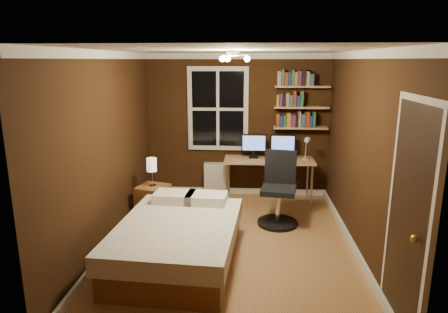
# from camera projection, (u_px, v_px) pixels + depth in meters

# --- Properties ---
(floor) EXTENTS (4.20, 4.20, 0.00)m
(floor) POSITION_uv_depth(u_px,v_px,m) (232.00, 244.00, 5.32)
(floor) COLOR brown
(floor) RESTS_ON ground
(wall_back) EXTENTS (3.20, 0.04, 2.50)m
(wall_back) POSITION_uv_depth(u_px,v_px,m) (238.00, 126.00, 7.06)
(wall_back) COLOR black
(wall_back) RESTS_ON ground
(wall_left) EXTENTS (0.04, 4.20, 2.50)m
(wall_left) POSITION_uv_depth(u_px,v_px,m) (108.00, 151.00, 5.13)
(wall_left) COLOR black
(wall_left) RESTS_ON ground
(wall_right) EXTENTS (0.04, 4.20, 2.50)m
(wall_right) POSITION_uv_depth(u_px,v_px,m) (362.00, 155.00, 4.92)
(wall_right) COLOR black
(wall_right) RESTS_ON ground
(ceiling) EXTENTS (3.20, 4.20, 0.02)m
(ceiling) POSITION_uv_depth(u_px,v_px,m) (233.00, 50.00, 4.73)
(ceiling) COLOR white
(ceiling) RESTS_ON wall_back
(window) EXTENTS (1.06, 0.06, 1.46)m
(window) POSITION_uv_depth(u_px,v_px,m) (218.00, 109.00, 6.98)
(window) COLOR silver
(window) RESTS_ON wall_back
(door) EXTENTS (0.03, 0.82, 2.05)m
(door) POSITION_uv_depth(u_px,v_px,m) (406.00, 221.00, 3.47)
(door) COLOR black
(door) RESTS_ON ground
(door_knob) EXTENTS (0.06, 0.06, 0.06)m
(door_knob) POSITION_uv_depth(u_px,v_px,m) (415.00, 239.00, 3.18)
(door_knob) COLOR #B59033
(door_knob) RESTS_ON door
(ceiling_fixture) EXTENTS (0.44, 0.44, 0.18)m
(ceiling_fixture) POSITION_uv_depth(u_px,v_px,m) (232.00, 59.00, 4.65)
(ceiling_fixture) COLOR beige
(ceiling_fixture) RESTS_ON ceiling
(bookshelf_lower) EXTENTS (0.92, 0.22, 0.03)m
(bookshelf_lower) POSITION_uv_depth(u_px,v_px,m) (300.00, 128.00, 6.87)
(bookshelf_lower) COLOR tan
(bookshelf_lower) RESTS_ON wall_back
(books_row_lower) EXTENTS (0.66, 0.16, 0.23)m
(books_row_lower) POSITION_uv_depth(u_px,v_px,m) (301.00, 120.00, 6.84)
(books_row_lower) COLOR maroon
(books_row_lower) RESTS_ON bookshelf_lower
(bookshelf_middle) EXTENTS (0.92, 0.22, 0.03)m
(bookshelf_middle) POSITION_uv_depth(u_px,v_px,m) (301.00, 107.00, 6.79)
(bookshelf_middle) COLOR tan
(bookshelf_middle) RESTS_ON wall_back
(books_row_middle) EXTENTS (0.48, 0.16, 0.23)m
(books_row_middle) POSITION_uv_depth(u_px,v_px,m) (302.00, 100.00, 6.76)
(books_row_middle) COLOR navy
(books_row_middle) RESTS_ON bookshelf_middle
(bookshelf_upper) EXTENTS (0.92, 0.22, 0.03)m
(bookshelf_upper) POSITION_uv_depth(u_px,v_px,m) (302.00, 87.00, 6.70)
(bookshelf_upper) COLOR tan
(bookshelf_upper) RESTS_ON wall_back
(books_row_upper) EXTENTS (0.60, 0.16, 0.23)m
(books_row_upper) POSITION_uv_depth(u_px,v_px,m) (302.00, 79.00, 6.67)
(books_row_upper) COLOR #29613B
(books_row_upper) RESTS_ON bookshelf_upper
(bed) EXTENTS (1.49, 1.98, 0.64)m
(bed) POSITION_uv_depth(u_px,v_px,m) (178.00, 241.00, 4.78)
(bed) COLOR brown
(bed) RESTS_ON ground
(nightstand) EXTENTS (0.53, 0.53, 0.53)m
(nightstand) POSITION_uv_depth(u_px,v_px,m) (153.00, 202.00, 6.10)
(nightstand) COLOR brown
(nightstand) RESTS_ON ground
(bedside_lamp) EXTENTS (0.15, 0.15, 0.44)m
(bedside_lamp) POSITION_uv_depth(u_px,v_px,m) (152.00, 172.00, 5.99)
(bedside_lamp) COLOR white
(bedside_lamp) RESTS_ON nightstand
(radiator) EXTENTS (0.39, 0.14, 0.59)m
(radiator) POSITION_uv_depth(u_px,v_px,m) (215.00, 179.00, 7.20)
(radiator) COLOR silver
(radiator) RESTS_ON ground
(desk) EXTENTS (1.53, 0.58, 0.73)m
(desk) POSITION_uv_depth(u_px,v_px,m) (269.00, 163.00, 6.86)
(desk) COLOR tan
(desk) RESTS_ON ground
(monitor_left) EXTENTS (0.43, 0.12, 0.42)m
(monitor_left) POSITION_uv_depth(u_px,v_px,m) (254.00, 146.00, 6.89)
(monitor_left) COLOR black
(monitor_left) RESTS_ON desk
(monitor_right) EXTENTS (0.43, 0.12, 0.42)m
(monitor_right) POSITION_uv_depth(u_px,v_px,m) (283.00, 147.00, 6.86)
(monitor_right) COLOR black
(monitor_right) RESTS_ON desk
(desk_lamp) EXTENTS (0.14, 0.32, 0.44)m
(desk_lamp) POSITION_uv_depth(u_px,v_px,m) (307.00, 148.00, 6.68)
(desk_lamp) COLOR silver
(desk_lamp) RESTS_ON desk
(office_chair) EXTENTS (0.60, 0.60, 1.09)m
(office_chair) POSITION_uv_depth(u_px,v_px,m) (279.00, 196.00, 5.90)
(office_chair) COLOR black
(office_chair) RESTS_ON ground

